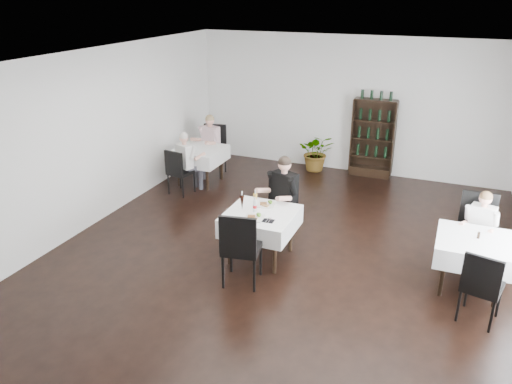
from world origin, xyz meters
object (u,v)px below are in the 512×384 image
at_px(potted_tree, 317,152).
at_px(diner_main, 281,193).
at_px(wine_shelf, 373,139).
at_px(main_table, 261,221).

bearing_deg(potted_tree, diner_main, -83.57).
height_order(wine_shelf, potted_tree, wine_shelf).
xyz_separation_m(wine_shelf, diner_main, (-0.81, -3.66, -0.00)).
xyz_separation_m(potted_tree, diner_main, (0.40, -3.55, 0.41)).
relative_size(wine_shelf, diner_main, 1.20).
bearing_deg(potted_tree, wine_shelf, 5.39).
bearing_deg(main_table, diner_main, 82.34).
relative_size(main_table, potted_tree, 1.18).
relative_size(wine_shelf, main_table, 1.70).
distance_m(wine_shelf, diner_main, 3.75).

